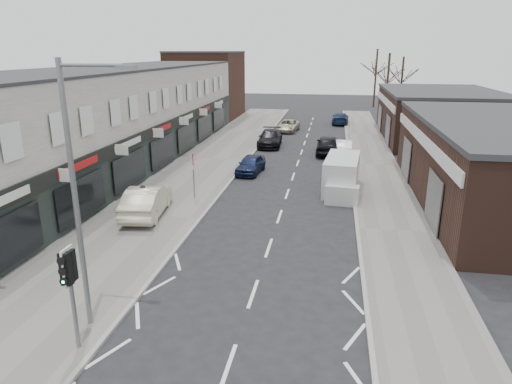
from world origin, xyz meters
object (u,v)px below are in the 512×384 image
at_px(street_lamp, 79,185).
at_px(warning_sign, 194,163).
at_px(traffic_light, 69,275).
at_px(parked_car_right_b, 328,145).
at_px(parked_car_left_b, 270,138).
at_px(parked_car_left_a, 251,164).
at_px(pedestrian, 144,201).
at_px(parked_car_left_c, 288,126).
at_px(white_van, 342,176).
at_px(sedan_on_pavement, 147,200).
at_px(parked_car_right_a, 344,147).
at_px(parked_car_right_c, 340,118).

bearing_deg(street_lamp, warning_sign, 92.84).
height_order(traffic_light, parked_car_right_b, traffic_light).
bearing_deg(warning_sign, parked_car_left_b, 82.37).
height_order(parked_car_left_a, parked_car_left_b, parked_car_left_b).
xyz_separation_m(street_lamp, pedestrian, (-2.28, 9.34, -3.65)).
bearing_deg(parked_car_left_a, parked_car_left_c, 92.99).
distance_m(white_van, pedestrian, 11.93).
height_order(street_lamp, parked_car_left_b, street_lamp).
bearing_deg(warning_sign, street_lamp, -87.16).
bearing_deg(sedan_on_pavement, white_van, -155.45).
relative_size(street_lamp, parked_car_right_a, 2.07).
xyz_separation_m(street_lamp, sedan_on_pavement, (-2.22, 9.60, -3.72)).
relative_size(parked_car_left_c, parked_car_right_a, 1.13).
distance_m(warning_sign, parked_car_right_a, 16.14).
distance_m(sedan_on_pavement, pedestrian, 0.28).
height_order(white_van, parked_car_right_a, white_van).
distance_m(white_van, parked_car_right_a, 10.50).
distance_m(pedestrian, parked_car_left_c, 27.99).
relative_size(parked_car_left_a, parked_car_right_c, 0.82).
bearing_deg(parked_car_right_b, parked_car_left_c, -66.89).
bearing_deg(white_van, warning_sign, -154.66).
distance_m(pedestrian, parked_car_right_a, 19.87).
relative_size(warning_sign, sedan_on_pavement, 0.57).
bearing_deg(warning_sign, pedestrian, -115.45).
distance_m(traffic_light, parked_car_right_b, 28.42).
xyz_separation_m(traffic_light, sedan_on_pavement, (-2.34, 10.82, -1.51)).
height_order(warning_sign, parked_car_right_c, warning_sign).
relative_size(parked_car_left_a, parked_car_right_a, 0.96).
bearing_deg(warning_sign, parked_car_left_a, 71.84).
bearing_deg(white_van, parked_car_right_b, 100.78).
relative_size(parked_car_left_b, parked_car_left_c, 1.13).
bearing_deg(parked_car_left_c, pedestrian, -93.86).
xyz_separation_m(sedan_on_pavement, parked_car_right_c, (10.10, 33.49, -0.24)).
relative_size(white_van, parked_car_right_c, 1.22).
bearing_deg(parked_car_right_a, warning_sign, 60.01).
height_order(white_van, parked_car_left_a, white_van).
bearing_deg(parked_car_right_c, parked_car_right_a, 92.58).
bearing_deg(white_van, parked_car_right_c, 95.00).
relative_size(street_lamp, parked_car_right_b, 1.71).
relative_size(warning_sign, parked_car_right_b, 0.58).
height_order(street_lamp, warning_sign, street_lamp).
height_order(traffic_light, street_lamp, street_lamp).
height_order(traffic_light, pedestrian, traffic_light).
xyz_separation_m(white_van, pedestrian, (-10.01, -6.50, -0.03)).
xyz_separation_m(warning_sign, parked_car_left_c, (2.96, 24.15, -1.59)).
bearing_deg(pedestrian, parked_car_left_c, -98.48).
distance_m(warning_sign, parked_car_left_b, 16.27).
xyz_separation_m(traffic_light, parked_car_right_a, (7.90, 27.55, -1.78)).
relative_size(warning_sign, parked_car_left_c, 0.62).
bearing_deg(parked_car_left_b, traffic_light, -95.63).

